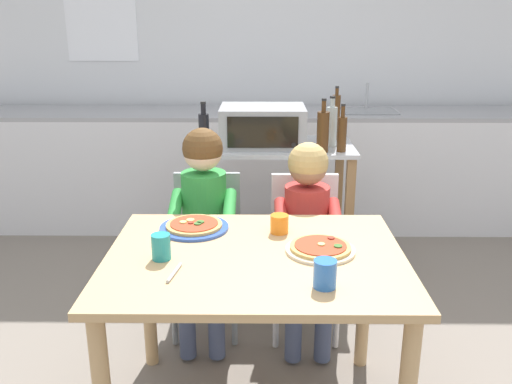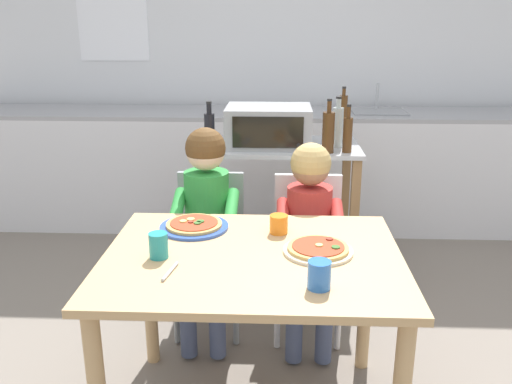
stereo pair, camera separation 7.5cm
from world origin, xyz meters
TOP-DOWN VIEW (x-y plane):
  - ground_plane at (0.00, 1.04)m, footprint 10.70×10.70m
  - back_wall_tiled at (-0.00, 2.67)m, footprint 5.35×0.13m
  - kitchen_counter at (0.00, 2.26)m, footprint 4.82×0.60m
  - kitchen_island_cart at (0.10, 1.32)m, footprint 0.93×0.54m
  - toaster_oven at (0.03, 1.30)m, footprint 0.49×0.39m
  - bottle_dark_olive_oil at (0.48, 1.46)m, footprint 0.05×0.05m
  - bottle_slim_sauce at (0.37, 1.13)m, footprint 0.07×0.07m
  - bottle_clear_vinegar at (0.48, 1.14)m, footprint 0.05×0.05m
  - bottle_brown_beer at (0.43, 1.27)m, footprint 0.06×0.06m
  - bottle_squat_spirits at (-0.31, 1.19)m, footprint 0.06×0.06m
  - dining_table at (0.00, 0.00)m, footprint 1.12×0.86m
  - dining_chair_left at (-0.26, 0.73)m, footprint 0.36×0.36m
  - dining_chair_right at (0.25, 0.71)m, footprint 0.36×0.36m
  - child_in_green_shirt at (-0.26, 0.61)m, footprint 0.32×0.42m
  - child_in_red_shirt at (0.25, 0.59)m, footprint 0.32×0.42m
  - pizza_plate_blue_rimmed at (-0.26, 0.26)m, footprint 0.29×0.29m
  - pizza_plate_cream at (0.25, 0.03)m, footprint 0.26×0.26m
  - drinking_cup_blue at (0.23, -0.25)m, footprint 0.08×0.08m
  - drinking_cup_orange at (0.10, 0.22)m, footprint 0.07×0.07m
  - drinking_cup_teal at (-0.34, -0.04)m, footprint 0.07×0.07m
  - serving_spoon at (-0.28, -0.17)m, footprint 0.04×0.14m

SIDE VIEW (x-z plane):
  - ground_plane at x=0.00m, z-range 0.00..0.00m
  - kitchen_counter at x=0.00m, z-range -0.10..1.00m
  - dining_chair_left at x=-0.26m, z-range 0.07..0.89m
  - dining_chair_right at x=0.25m, z-range 0.07..0.89m
  - kitchen_island_cart at x=0.10m, z-range 0.14..1.00m
  - dining_table at x=0.00m, z-range 0.26..0.99m
  - child_in_red_shirt at x=0.25m, z-range 0.16..1.16m
  - child_in_green_shirt at x=-0.26m, z-range 0.16..1.22m
  - serving_spoon at x=-0.28m, z-range 0.74..0.75m
  - pizza_plate_blue_rimmed at x=-0.26m, z-range 0.73..0.76m
  - pizza_plate_cream at x=0.25m, z-range 0.73..0.77m
  - drinking_cup_orange at x=0.10m, z-range 0.74..0.81m
  - drinking_cup_blue at x=0.23m, z-range 0.74..0.83m
  - drinking_cup_teal at x=-0.34m, z-range 0.74..0.83m
  - bottle_clear_vinegar at x=0.48m, z-range 0.83..1.10m
  - bottle_squat_spirits at x=-0.31m, z-range 0.83..1.11m
  - toaster_oven at x=0.03m, z-range 0.86..1.09m
  - bottle_slim_sauce at x=0.37m, z-range 0.83..1.13m
  - bottle_brown_beer at x=0.43m, z-range 0.83..1.13m
  - bottle_dark_olive_oil at x=0.48m, z-range 0.84..1.17m
  - back_wall_tiled at x=0.00m, z-range 0.00..2.70m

